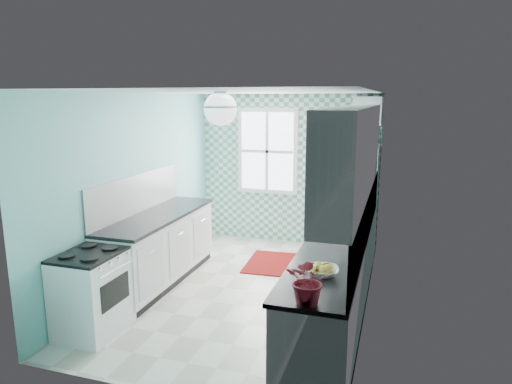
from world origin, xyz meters
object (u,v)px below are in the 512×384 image
(fruit_bowl, at_px, (322,271))
(sink, at_px, (349,216))
(fridge, at_px, (352,201))
(potted_plant, at_px, (310,280))
(ceiling_light, at_px, (220,109))
(stove, at_px, (92,292))
(microwave, at_px, (354,135))

(fruit_bowl, bearing_deg, sink, 89.90)
(fridge, relative_size, potted_plant, 4.55)
(sink, height_order, fruit_bowl, sink)
(ceiling_light, bearing_deg, potted_plant, -47.32)
(fruit_bowl, xyz_separation_m, potted_plant, (0.00, -0.58, 0.15))
(stove, height_order, fruit_bowl, fruit_bowl)
(sink, xyz_separation_m, fruit_bowl, (-0.00, -2.15, 0.05))
(ceiling_light, distance_m, potted_plant, 2.14)
(sink, distance_m, microwave, 1.53)
(ceiling_light, distance_m, fridge, 3.20)
(microwave, bearing_deg, ceiling_light, 70.83)
(sink, bearing_deg, stove, -137.82)
(ceiling_light, xyz_separation_m, sink, (1.20, 1.43, -1.39))
(ceiling_light, height_order, sink, ceiling_light)
(ceiling_light, xyz_separation_m, potted_plant, (1.20, -1.30, -1.19))
(ceiling_light, relative_size, fridge, 0.20)
(sink, height_order, potted_plant, sink)
(fridge, relative_size, stove, 2.01)
(microwave, bearing_deg, stove, 58.79)
(stove, xyz_separation_m, microwave, (2.31, 3.30, 1.43))
(potted_plant, xyz_separation_m, microwave, (-0.09, 3.92, 0.75))
(ceiling_light, relative_size, fruit_bowl, 1.24)
(stove, bearing_deg, fridge, 52.89)
(ceiling_light, bearing_deg, sink, 49.87)
(fruit_bowl, relative_size, microwave, 0.49)
(fridge, bearing_deg, potted_plant, -91.75)
(ceiling_light, distance_m, fruit_bowl, 1.94)
(fruit_bowl, distance_m, microwave, 3.46)
(microwave, bearing_deg, potted_plant, 95.11)
(ceiling_light, height_order, potted_plant, ceiling_light)
(fridge, distance_m, stove, 4.04)
(fridge, distance_m, potted_plant, 3.93)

